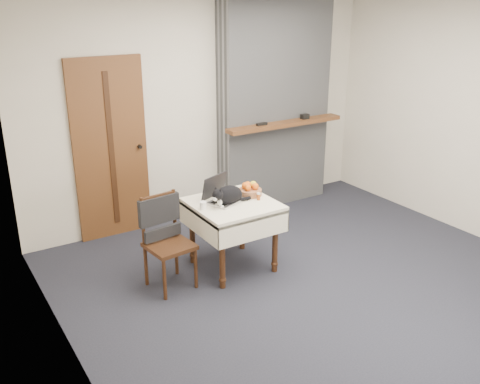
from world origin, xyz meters
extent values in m
plane|color=black|center=(0.00, 0.00, 0.00)|extent=(4.50, 4.50, 0.00)
cube|color=beige|center=(0.00, 2.00, 1.30)|extent=(4.50, 0.02, 2.60)
cube|color=beige|center=(-2.25, 0.00, 1.30)|extent=(0.02, 4.00, 2.60)
cube|color=beige|center=(2.25, 0.00, 1.30)|extent=(0.02, 4.00, 2.60)
cube|color=brown|center=(-1.20, 1.98, 1.00)|extent=(0.82, 0.05, 2.00)
cube|color=#341B0E|center=(-1.20, 1.95, 1.00)|extent=(0.06, 0.01, 1.70)
cylinder|color=black|center=(-0.88, 1.93, 1.00)|extent=(0.04, 0.06, 0.04)
cube|color=gray|center=(0.90, 1.85, 1.30)|extent=(1.50, 0.30, 2.60)
cube|color=brown|center=(0.90, 1.61, 1.10)|extent=(1.62, 0.18, 0.05)
cube|color=black|center=(0.55, 1.61, 1.14)|extent=(0.14, 0.04, 0.03)
cube|color=black|center=(1.20, 1.61, 1.16)|extent=(0.10, 0.07, 0.06)
cylinder|color=#341B0E|center=(-0.79, 0.28, 0.32)|extent=(0.06, 0.06, 0.64)
sphere|color=#341B0E|center=(-0.79, 0.28, 0.08)|extent=(0.07, 0.07, 0.07)
cylinder|color=#341B0E|center=(-0.19, 0.28, 0.32)|extent=(0.06, 0.06, 0.64)
sphere|color=#341B0E|center=(-0.19, 0.28, 0.08)|extent=(0.07, 0.07, 0.07)
cylinder|color=#341B0E|center=(-0.79, 0.88, 0.32)|extent=(0.06, 0.06, 0.64)
sphere|color=#341B0E|center=(-0.79, 0.88, 0.08)|extent=(0.07, 0.07, 0.07)
cylinder|color=#341B0E|center=(-0.19, 0.88, 0.32)|extent=(0.06, 0.06, 0.64)
sphere|color=#341B0E|center=(-0.19, 0.88, 0.08)|extent=(0.07, 0.07, 0.07)
cube|color=beige|center=(-0.49, 0.58, 0.67)|extent=(0.78, 0.78, 0.06)
cube|color=beige|center=(-0.49, 0.19, 0.56)|extent=(0.78, 0.01, 0.22)
cube|color=beige|center=(-0.49, 0.96, 0.56)|extent=(0.78, 0.01, 0.22)
cube|color=beige|center=(-0.87, 0.58, 0.56)|extent=(0.01, 0.78, 0.22)
cube|color=beige|center=(-0.10, 0.58, 0.56)|extent=(0.01, 0.78, 0.22)
cube|color=#B7B7BC|center=(-0.54, 0.62, 0.71)|extent=(0.41, 0.35, 0.02)
cube|color=black|center=(-0.54, 0.62, 0.72)|extent=(0.33, 0.26, 0.00)
cube|color=black|center=(-0.59, 0.75, 0.84)|extent=(0.34, 0.19, 0.24)
cube|color=#A2BBED|center=(-0.59, 0.75, 0.84)|extent=(0.31, 0.17, 0.21)
ellipsoid|color=black|center=(-0.55, 0.57, 0.79)|extent=(0.33, 0.25, 0.19)
ellipsoid|color=black|center=(-0.47, 0.59, 0.78)|extent=(0.19, 0.20, 0.15)
sphere|color=black|center=(-0.69, 0.52, 0.84)|extent=(0.13, 0.13, 0.11)
ellipsoid|color=white|center=(-0.72, 0.51, 0.81)|extent=(0.06, 0.07, 0.05)
ellipsoid|color=white|center=(-0.66, 0.53, 0.76)|extent=(0.06, 0.07, 0.07)
cone|color=black|center=(-0.67, 0.50, 0.89)|extent=(0.05, 0.05, 0.04)
cone|color=black|center=(-0.69, 0.56, 0.89)|extent=(0.05, 0.05, 0.04)
cylinder|color=black|center=(-0.39, 0.55, 0.72)|extent=(0.16, 0.04, 0.03)
sphere|color=white|center=(-0.66, 0.50, 0.72)|extent=(0.04, 0.04, 0.04)
sphere|color=white|center=(-0.68, 0.56, 0.72)|extent=(0.04, 0.04, 0.04)
cylinder|color=white|center=(-0.82, 0.58, 0.74)|extent=(0.07, 0.07, 0.08)
cylinder|color=#9C4313|center=(-0.24, 0.50, 0.73)|extent=(0.03, 0.03, 0.06)
cylinder|color=silver|center=(-0.24, 0.50, 0.77)|extent=(0.04, 0.04, 0.01)
cylinder|color=#A26841|center=(-0.24, 0.66, 0.73)|extent=(0.23, 0.23, 0.06)
sphere|color=#D55B11|center=(-0.29, 0.63, 0.80)|extent=(0.07, 0.07, 0.07)
sphere|color=#D55B11|center=(-0.20, 0.62, 0.80)|extent=(0.07, 0.07, 0.07)
sphere|color=#D55B11|center=(-0.24, 0.70, 0.80)|extent=(0.07, 0.07, 0.07)
sphere|color=yellow|center=(-0.18, 0.68, 0.80)|extent=(0.07, 0.07, 0.07)
sphere|color=#D55B11|center=(-0.28, 0.69, 0.80)|extent=(0.07, 0.07, 0.07)
cube|color=black|center=(-0.26, 0.66, 0.70)|extent=(0.12, 0.07, 0.01)
cube|color=#341B0E|center=(-1.18, 0.56, 0.42)|extent=(0.43, 0.43, 0.04)
cylinder|color=#341B0E|center=(-1.33, 0.38, 0.21)|extent=(0.03, 0.03, 0.42)
cylinder|color=#341B0E|center=(-1.00, 0.41, 0.21)|extent=(0.03, 0.03, 0.42)
cylinder|color=#341B0E|center=(-1.37, 0.71, 0.21)|extent=(0.03, 0.03, 0.42)
cylinder|color=#341B0E|center=(-1.04, 0.75, 0.21)|extent=(0.03, 0.03, 0.42)
cylinder|color=#341B0E|center=(-1.37, 0.71, 0.65)|extent=(0.03, 0.03, 0.47)
cylinder|color=#341B0E|center=(-1.04, 0.75, 0.65)|extent=(0.03, 0.03, 0.47)
cube|color=#341B0E|center=(-1.20, 0.73, 0.75)|extent=(0.34, 0.07, 0.26)
cube|color=black|center=(-1.20, 0.72, 0.73)|extent=(0.41, 0.10, 0.26)
camera|label=1|loc=(-3.00, -3.54, 2.61)|focal=40.00mm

